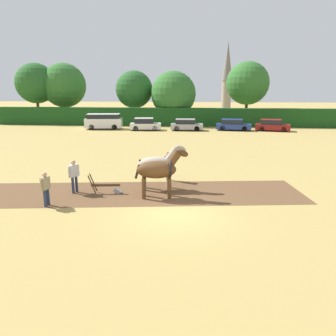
# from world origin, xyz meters

# --- Properties ---
(ground_plane) EXTENTS (240.00, 240.00, 0.00)m
(ground_plane) POSITION_xyz_m (0.00, 0.00, 0.00)
(ground_plane) COLOR #A88E4C
(plowed_furrow_strip) EXTENTS (21.88, 6.98, 0.01)m
(plowed_furrow_strip) POSITION_xyz_m (-4.32, 2.45, 0.00)
(plowed_furrow_strip) COLOR brown
(plowed_furrow_strip) RESTS_ON ground
(hedgerow) EXTENTS (58.73, 1.27, 2.59)m
(hedgerow) POSITION_xyz_m (0.00, 34.00, 1.29)
(hedgerow) COLOR #194719
(hedgerow) RESTS_ON ground
(tree_far_left) EXTENTS (6.24, 6.24, 9.18)m
(tree_far_left) POSITION_xyz_m (-24.80, 37.55, 6.05)
(tree_far_left) COLOR #4C3823
(tree_far_left) RESTS_ON ground
(tree_left) EXTENTS (6.97, 6.97, 9.24)m
(tree_left) POSITION_xyz_m (-20.77, 38.81, 5.75)
(tree_left) COLOR #4C3823
(tree_left) RESTS_ON ground
(tree_center_left) EXTENTS (5.70, 5.70, 7.98)m
(tree_center_left) POSITION_xyz_m (-9.20, 37.92, 5.12)
(tree_center_left) COLOR brown
(tree_center_left) RESTS_ON ground
(tree_center) EXTENTS (6.65, 6.65, 7.81)m
(tree_center) POSITION_xyz_m (-3.00, 36.35, 4.48)
(tree_center) COLOR #423323
(tree_center) RESTS_ON ground
(tree_center_right) EXTENTS (6.36, 6.36, 9.21)m
(tree_center_right) POSITION_xyz_m (7.97, 38.08, 6.02)
(tree_center_right) COLOR #423323
(tree_center_right) RESTS_ON ground
(church_spire) EXTENTS (2.38, 2.38, 15.44)m
(church_spire) POSITION_xyz_m (6.85, 64.29, 8.08)
(church_spire) COLOR gray
(church_spire) RESTS_ON ground
(draft_horse_lead_left) EXTENTS (2.69, 1.15, 2.51)m
(draft_horse_lead_left) POSITION_xyz_m (-0.90, 2.21, 1.41)
(draft_horse_lead_left) COLOR #513319
(draft_horse_lead_left) RESTS_ON ground
(draft_horse_lead_right) EXTENTS (2.71, 1.11, 2.47)m
(draft_horse_lead_right) POSITION_xyz_m (-1.09, 3.58, 1.37)
(draft_horse_lead_right) COLOR #B2A38E
(draft_horse_lead_right) RESTS_ON ground
(plow) EXTENTS (1.73, 0.55, 1.13)m
(plow) POSITION_xyz_m (-3.58, 2.55, 0.32)
(plow) COLOR #4C331E
(plow) RESTS_ON ground
(farmer_at_plow) EXTENTS (0.43, 0.61, 1.74)m
(farmer_at_plow) POSITION_xyz_m (-5.34, 2.49, 1.02)
(farmer_at_plow) COLOR #28334C
(farmer_at_plow) RESTS_ON ground
(farmer_beside_team) EXTENTS (0.49, 0.51, 1.73)m
(farmer_beside_team) POSITION_xyz_m (-0.73, 5.33, 1.01)
(farmer_beside_team) COLOR #28334C
(farmer_beside_team) RESTS_ON ground
(farmer_onlooker_left) EXTENTS (0.29, 0.64, 1.61)m
(farmer_onlooker_left) POSITION_xyz_m (-5.89, 0.44, 0.93)
(farmer_onlooker_left) COLOR #28334C
(farmer_onlooker_left) RESTS_ON ground
(parked_van) EXTENTS (5.02, 2.57, 2.03)m
(parked_van) POSITION_xyz_m (-11.70, 29.40, 1.05)
(parked_van) COLOR silver
(parked_van) RESTS_ON ground
(parked_car_left) EXTENTS (4.11, 2.14, 1.58)m
(parked_car_left) POSITION_xyz_m (-6.04, 28.81, 0.75)
(parked_car_left) COLOR silver
(parked_car_left) RESTS_ON ground
(parked_car_center_left) EXTENTS (4.15, 1.92, 1.47)m
(parked_car_center_left) POSITION_xyz_m (-0.71, 29.08, 0.71)
(parked_car_center_left) COLOR #9E9EA8
(parked_car_center_left) RESTS_ON ground
(parked_car_center) EXTENTS (4.57, 2.25, 1.45)m
(parked_car_center) POSITION_xyz_m (5.31, 29.73, 0.70)
(parked_car_center) COLOR navy
(parked_car_center) RESTS_ON ground
(parked_car_center_right) EXTENTS (4.48, 2.50, 1.47)m
(parked_car_center_right) POSITION_xyz_m (10.18, 29.61, 0.71)
(parked_car_center_right) COLOR maroon
(parked_car_center_right) RESTS_ON ground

